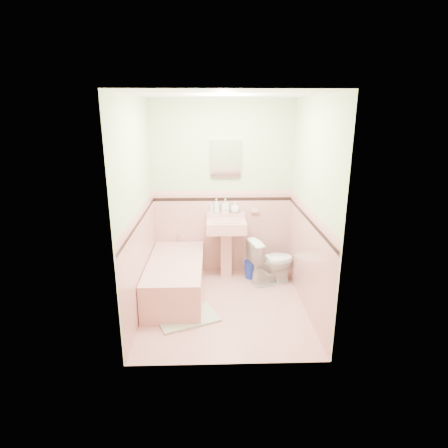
{
  "coord_description": "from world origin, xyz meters",
  "views": [
    {
      "loc": [
        -0.14,
        -4.12,
        2.33
      ],
      "look_at": [
        0.0,
        0.25,
        1.0
      ],
      "focal_mm": 29.74,
      "sensor_mm": 36.0,
      "label": 1
    }
  ],
  "objects_px": {
    "soap_bottle_left": "(217,206)",
    "soap_bottle_right": "(235,207)",
    "medicine_cabinet": "(226,159)",
    "soap_bottle_mid": "(225,206)",
    "toilet": "(271,261)",
    "sink": "(226,249)",
    "shoe": "(178,313)",
    "bucket": "(252,270)",
    "bathtub": "(176,279)"
  },
  "relations": [
    {
      "from": "bathtub",
      "to": "soap_bottle_right",
      "type": "relative_size",
      "value": 8.8
    },
    {
      "from": "soap_bottle_mid",
      "to": "toilet",
      "type": "distance_m",
      "value": 1.02
    },
    {
      "from": "soap_bottle_right",
      "to": "bucket",
      "type": "distance_m",
      "value": 0.94
    },
    {
      "from": "bathtub",
      "to": "medicine_cabinet",
      "type": "xyz_separation_m",
      "value": [
        0.68,
        0.74,
        1.47
      ]
    },
    {
      "from": "soap_bottle_mid",
      "to": "shoe",
      "type": "xyz_separation_m",
      "value": [
        -0.6,
        -1.28,
        -0.98
      ]
    },
    {
      "from": "bathtub",
      "to": "soap_bottle_right",
      "type": "distance_m",
      "value": 1.34
    },
    {
      "from": "soap_bottle_left",
      "to": "bucket",
      "type": "distance_m",
      "value": 1.06
    },
    {
      "from": "bucket",
      "to": "shoe",
      "type": "height_order",
      "value": "bucket"
    },
    {
      "from": "medicine_cabinet",
      "to": "toilet",
      "type": "xyz_separation_m",
      "value": [
        0.62,
        -0.41,
        -1.37
      ]
    },
    {
      "from": "soap_bottle_mid",
      "to": "bathtub",
      "type": "bearing_deg",
      "value": -133.52
    },
    {
      "from": "bathtub",
      "to": "soap_bottle_mid",
      "type": "distance_m",
      "value": 1.27
    },
    {
      "from": "medicine_cabinet",
      "to": "soap_bottle_right",
      "type": "distance_m",
      "value": 0.7
    },
    {
      "from": "soap_bottle_mid",
      "to": "soap_bottle_left",
      "type": "bearing_deg",
      "value": 180.0
    },
    {
      "from": "soap_bottle_mid",
      "to": "medicine_cabinet",
      "type": "bearing_deg",
      "value": 79.14
    },
    {
      "from": "soap_bottle_left",
      "to": "shoe",
      "type": "relative_size",
      "value": 1.47
    },
    {
      "from": "sink",
      "to": "soap_bottle_left",
      "type": "distance_m",
      "value": 0.64
    },
    {
      "from": "sink",
      "to": "shoe",
      "type": "height_order",
      "value": "sink"
    },
    {
      "from": "sink",
      "to": "bathtub",
      "type": "bearing_deg",
      "value": -142.07
    },
    {
      "from": "bucket",
      "to": "shoe",
      "type": "distance_m",
      "value": 1.46
    },
    {
      "from": "sink",
      "to": "medicine_cabinet",
      "type": "relative_size",
      "value": 1.71
    },
    {
      "from": "medicine_cabinet",
      "to": "soap_bottle_left",
      "type": "relative_size",
      "value": 2.41
    },
    {
      "from": "soap_bottle_left",
      "to": "toilet",
      "type": "distance_m",
      "value": 1.1
    },
    {
      "from": "soap_bottle_left",
      "to": "medicine_cabinet",
      "type": "bearing_deg",
      "value": 12.73
    },
    {
      "from": "bathtub",
      "to": "soap_bottle_left",
      "type": "bearing_deg",
      "value": 52.38
    },
    {
      "from": "bathtub",
      "to": "soap_bottle_right",
      "type": "bearing_deg",
      "value": 41.13
    },
    {
      "from": "bathtub",
      "to": "bucket",
      "type": "height_order",
      "value": "bathtub"
    },
    {
      "from": "shoe",
      "to": "toilet",
      "type": "bearing_deg",
      "value": 50.55
    },
    {
      "from": "soap_bottle_left",
      "to": "shoe",
      "type": "height_order",
      "value": "soap_bottle_left"
    },
    {
      "from": "toilet",
      "to": "shoe",
      "type": "relative_size",
      "value": 4.59
    },
    {
      "from": "toilet",
      "to": "bucket",
      "type": "bearing_deg",
      "value": 37.11
    },
    {
      "from": "sink",
      "to": "shoe",
      "type": "relative_size",
      "value": 6.06
    },
    {
      "from": "soap_bottle_left",
      "to": "toilet",
      "type": "xyz_separation_m",
      "value": [
        0.76,
        -0.38,
        -0.7
      ]
    },
    {
      "from": "medicine_cabinet",
      "to": "soap_bottle_left",
      "type": "height_order",
      "value": "medicine_cabinet"
    },
    {
      "from": "bathtub",
      "to": "shoe",
      "type": "relative_size",
      "value": 10.48
    },
    {
      "from": "shoe",
      "to": "sink",
      "type": "bearing_deg",
      "value": 75.58
    },
    {
      "from": "sink",
      "to": "soap_bottle_right",
      "type": "height_order",
      "value": "soap_bottle_right"
    },
    {
      "from": "sink",
      "to": "soap_bottle_right",
      "type": "relative_size",
      "value": 5.09
    },
    {
      "from": "soap_bottle_mid",
      "to": "shoe",
      "type": "height_order",
      "value": "soap_bottle_mid"
    },
    {
      "from": "soap_bottle_left",
      "to": "soap_bottle_mid",
      "type": "relative_size",
      "value": 1.01
    },
    {
      "from": "soap_bottle_left",
      "to": "soap_bottle_right",
      "type": "bearing_deg",
      "value": 0.0
    },
    {
      "from": "medicine_cabinet",
      "to": "bucket",
      "type": "distance_m",
      "value": 1.64
    },
    {
      "from": "soap_bottle_left",
      "to": "soap_bottle_mid",
      "type": "distance_m",
      "value": 0.13
    },
    {
      "from": "medicine_cabinet",
      "to": "soap_bottle_right",
      "type": "height_order",
      "value": "medicine_cabinet"
    },
    {
      "from": "sink",
      "to": "shoe",
      "type": "distance_m",
      "value": 1.31
    },
    {
      "from": "sink",
      "to": "soap_bottle_left",
      "type": "xyz_separation_m",
      "value": [
        -0.13,
        0.18,
        0.6
      ]
    },
    {
      "from": "soap_bottle_left",
      "to": "soap_bottle_right",
      "type": "height_order",
      "value": "soap_bottle_left"
    },
    {
      "from": "bathtub",
      "to": "shoe",
      "type": "height_order",
      "value": "bathtub"
    },
    {
      "from": "bathtub",
      "to": "soap_bottle_mid",
      "type": "height_order",
      "value": "soap_bottle_mid"
    },
    {
      "from": "medicine_cabinet",
      "to": "soap_bottle_left",
      "type": "bearing_deg",
      "value": -167.27
    },
    {
      "from": "sink",
      "to": "soap_bottle_mid",
      "type": "height_order",
      "value": "soap_bottle_mid"
    }
  ]
}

